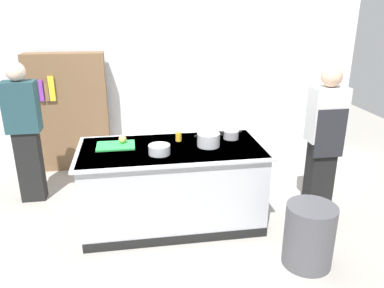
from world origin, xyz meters
TOP-DOWN VIEW (x-y plane):
  - ground_plane at (0.00, 0.00)m, footprint 10.00×10.00m
  - back_wall at (0.00, 2.10)m, footprint 6.40×0.12m
  - counter_island at (0.00, -0.00)m, footprint 1.98×0.98m
  - cutting_board at (-0.59, 0.12)m, footprint 0.40×0.28m
  - onion at (-0.51, 0.17)m, footprint 0.09×0.09m
  - stock_pot at (0.39, -0.02)m, footprint 0.31×0.24m
  - sauce_pan at (0.69, 0.17)m, footprint 0.24×0.17m
  - mixing_bowl at (-0.14, -0.17)m, footprint 0.22×0.22m
  - juice_cup at (0.10, 0.19)m, footprint 0.07×0.07m
  - trash_bin at (1.17, -0.94)m, footprint 0.46×0.46m
  - person_chef at (1.69, -0.06)m, footprint 0.38×0.25m
  - person_guest at (-1.67, 0.82)m, footprint 0.38×0.24m
  - bookshelf at (-1.30, 1.80)m, footprint 1.10×0.31m

SIDE VIEW (x-z plane):
  - ground_plane at x=0.00m, z-range 0.00..0.00m
  - trash_bin at x=1.17m, z-range 0.00..0.61m
  - counter_island at x=0.00m, z-range 0.02..0.92m
  - bookshelf at x=-1.30m, z-range 0.00..1.70m
  - cutting_board at x=-0.59m, z-range 0.90..0.92m
  - person_guest at x=-1.67m, z-range 0.05..1.77m
  - person_chef at x=1.69m, z-range 0.05..1.77m
  - sauce_pan at x=0.69m, z-range 0.90..0.99m
  - mixing_bowl at x=-0.14m, z-range 0.90..1.00m
  - juice_cup at x=0.10m, z-range 0.90..1.00m
  - onion at x=-0.51m, z-range 0.92..1.01m
  - stock_pot at x=0.39m, z-range 0.90..1.04m
  - back_wall at x=0.00m, z-range 0.00..3.00m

